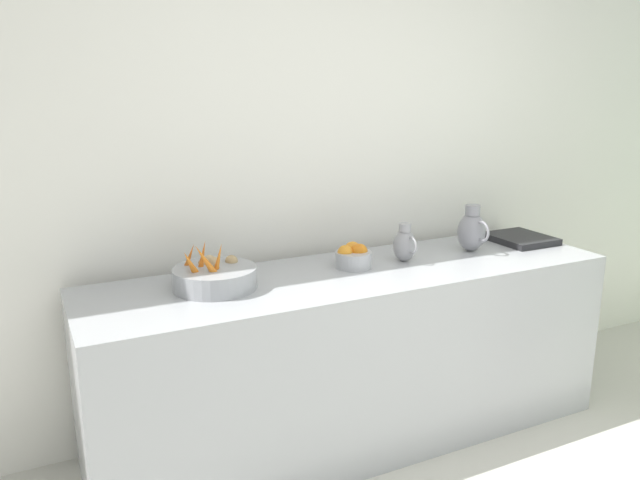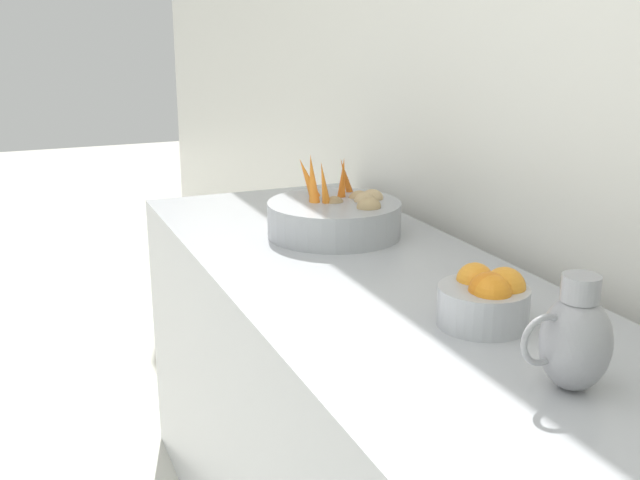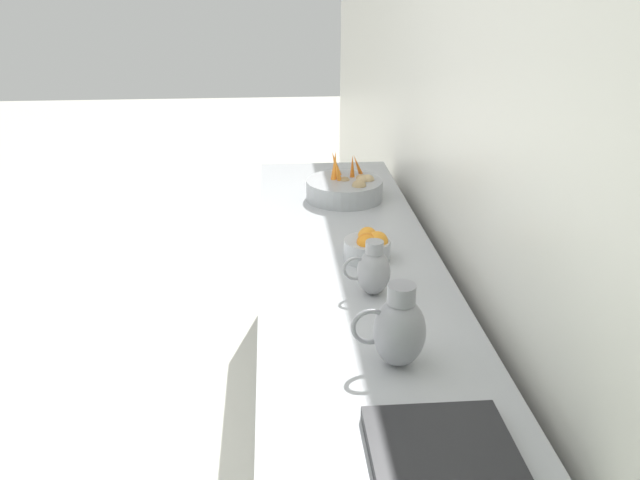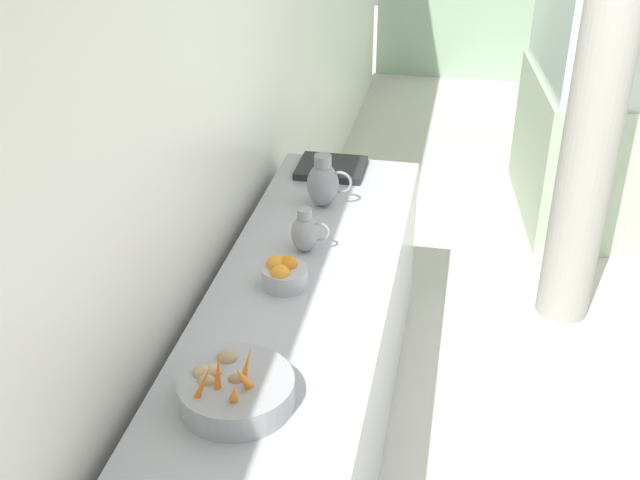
# 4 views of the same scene
# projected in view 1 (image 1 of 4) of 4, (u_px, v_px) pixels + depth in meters

# --- Properties ---
(tile_wall_left) EXTENTS (0.10, 9.53, 3.00)m
(tile_wall_left) POSITION_uv_depth(u_px,v_px,m) (395.00, 133.00, 3.47)
(tile_wall_left) COLOR white
(tile_wall_left) RESTS_ON ground_plane
(prep_counter) EXTENTS (0.71, 2.62, 0.89)m
(prep_counter) POSITION_uv_depth(u_px,v_px,m) (355.00, 356.00, 3.12)
(prep_counter) COLOR #ADAFB5
(prep_counter) RESTS_ON ground_plane
(vegetable_colander) EXTENTS (0.37, 0.37, 0.22)m
(vegetable_colander) POSITION_uv_depth(u_px,v_px,m) (214.00, 277.00, 2.75)
(vegetable_colander) COLOR #9EA0A5
(vegetable_colander) RESTS_ON prep_counter
(orange_bowl) EXTENTS (0.18, 0.18, 0.12)m
(orange_bowl) POSITION_uv_depth(u_px,v_px,m) (354.00, 256.00, 3.07)
(orange_bowl) COLOR #ADAFB5
(orange_bowl) RESTS_ON prep_counter
(metal_pitcher_tall) EXTENTS (0.21, 0.15, 0.25)m
(metal_pitcher_tall) POSITION_uv_depth(u_px,v_px,m) (472.00, 231.00, 3.34)
(metal_pitcher_tall) COLOR gray
(metal_pitcher_tall) RESTS_ON prep_counter
(metal_pitcher_short) EXTENTS (0.17, 0.12, 0.20)m
(metal_pitcher_short) POSITION_uv_depth(u_px,v_px,m) (405.00, 244.00, 3.16)
(metal_pitcher_short) COLOR #939399
(metal_pitcher_short) RESTS_ON prep_counter
(counter_sink_basin) EXTENTS (0.34, 0.30, 0.04)m
(counter_sink_basin) POSITION_uv_depth(u_px,v_px,m) (520.00, 239.00, 3.56)
(counter_sink_basin) COLOR #232326
(counter_sink_basin) RESTS_ON prep_counter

